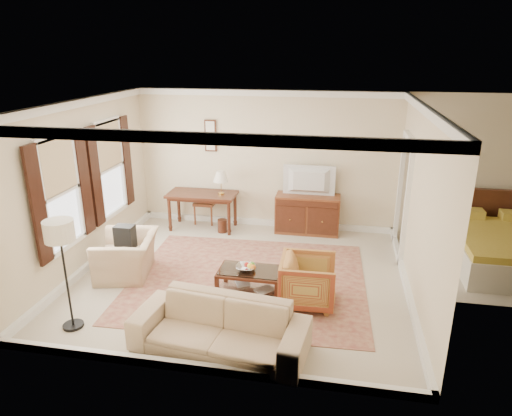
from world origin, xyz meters
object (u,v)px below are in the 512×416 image
(writing_desk, at_px, (202,198))
(tv, at_px, (309,172))
(sideboard, at_px, (307,214))
(coffee_table, at_px, (250,275))
(club_armchair, at_px, (126,249))
(striped_armchair, at_px, (308,279))
(sofa, at_px, (220,320))

(writing_desk, distance_m, tv, 2.32)
(sideboard, xyz_separation_m, coffee_table, (-0.68, -2.74, -0.09))
(club_armchair, bearing_deg, writing_desk, 152.91)
(tv, bearing_deg, writing_desk, 4.06)
(sideboard, distance_m, tv, 0.91)
(tv, distance_m, club_armchair, 3.87)
(striped_armchair, bearing_deg, club_armchair, 81.27)
(coffee_table, height_order, club_armchair, club_armchair)
(writing_desk, bearing_deg, tv, 4.06)
(writing_desk, bearing_deg, sofa, -70.32)
(tv, height_order, striped_armchair, tv)
(writing_desk, distance_m, club_armchair, 2.39)
(coffee_table, bearing_deg, tv, 75.94)
(coffee_table, height_order, sofa, sofa)
(coffee_table, bearing_deg, striped_armchair, -8.19)
(tv, height_order, sofa, tv)
(writing_desk, bearing_deg, coffee_table, -58.98)
(writing_desk, xyz_separation_m, sideboard, (2.22, 0.18, -0.27))
(writing_desk, height_order, tv, tv)
(sideboard, xyz_separation_m, tv, (0.00, -0.02, 0.91))
(sideboard, xyz_separation_m, striped_armchair, (0.23, -2.87, 0.01))
(writing_desk, xyz_separation_m, striped_armchair, (2.45, -2.69, -0.27))
(tv, xyz_separation_m, club_armchair, (-2.87, -2.45, -0.85))
(tv, bearing_deg, sideboard, -90.00)
(sofa, bearing_deg, coffee_table, 93.08)
(writing_desk, distance_m, coffee_table, 3.01)
(coffee_table, xyz_separation_m, sofa, (-0.10, -1.46, 0.12))
(writing_desk, distance_m, sofa, 4.28)
(sideboard, bearing_deg, club_armchair, -139.25)
(coffee_table, distance_m, sofa, 1.47)
(striped_armchair, bearing_deg, sideboard, 3.23)
(sideboard, height_order, striped_armchair, striped_armchair)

